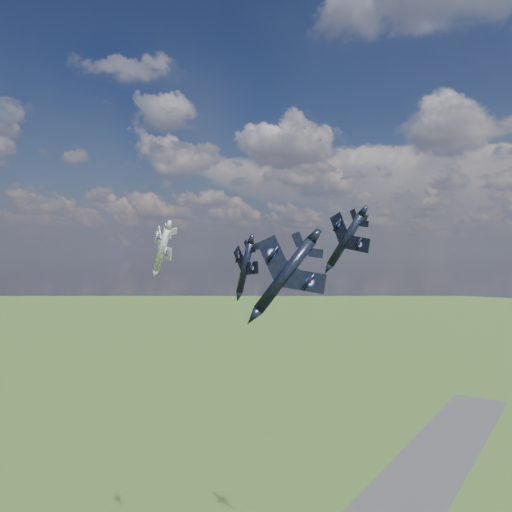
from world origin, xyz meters
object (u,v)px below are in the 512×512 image
Objects in this scene: jet_right_navy at (285,275)px; jet_high_navy at (346,240)px; jet_lead_navy at (245,268)px; jet_left_silver at (162,250)px.

jet_right_navy is 0.86× the size of jet_high_navy.
jet_right_navy is at bearing -62.59° from jet_high_navy.
jet_lead_navy is 20.19m from jet_left_silver.
jet_lead_navy is at bearing 108.95° from jet_right_navy.
jet_right_navy reaches higher than jet_lead_navy.
jet_high_navy reaches higher than jet_right_navy.
jet_high_navy is 36.17m from jet_left_silver.
jet_left_silver is (-31.35, -17.94, -1.80)m from jet_high_navy.
jet_lead_navy is 0.79× the size of jet_high_navy.
jet_right_navy is 0.99× the size of jet_left_silver.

